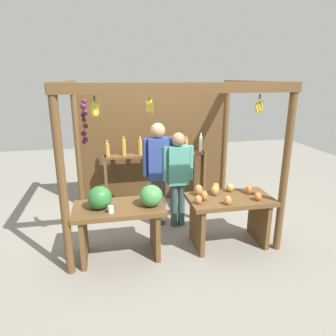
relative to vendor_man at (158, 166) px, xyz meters
name	(u,v)px	position (x,y,z in m)	size (l,w,h in m)	color
ground_plane	(166,223)	(0.12, 0.00, -1.01)	(12.00, 12.00, 0.00)	gray
market_stall	(160,138)	(0.11, 0.46, 0.34)	(2.92, 2.21, 2.28)	brown
fruit_counter_left	(121,212)	(-0.63, -0.80, -0.37)	(1.18, 0.64, 1.02)	brown
fruit_counter_right	(228,209)	(0.87, -0.78, -0.46)	(1.18, 0.64, 0.88)	brown
bottle_shelf_unit	(155,164)	(0.08, 0.79, -0.21)	(1.87, 0.22, 1.35)	brown
vendor_man	(158,166)	(0.00, 0.00, 0.00)	(0.48, 0.23, 1.67)	#56474B
vendor_woman	(178,172)	(0.30, -0.09, -0.10)	(0.48, 0.21, 1.53)	#334E4B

